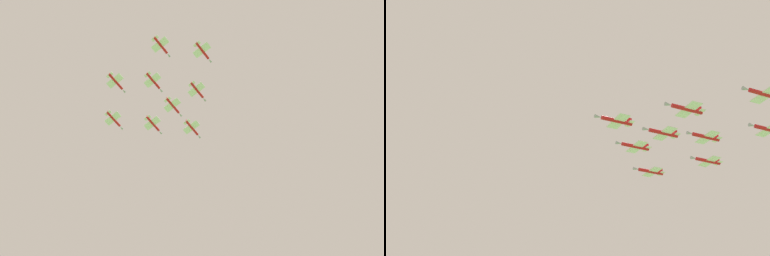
% 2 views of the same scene
% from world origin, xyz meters
% --- Properties ---
extents(jet_lead, '(9.26, 12.09, 2.53)m').
position_xyz_m(jet_lead, '(-10.10, -13.76, 205.61)').
color(jet_lead, red).
extents(jet_port_inner, '(9.26, 12.09, 2.53)m').
position_xyz_m(jet_port_inner, '(8.10, -5.16, 205.12)').
color(jet_port_inner, red).
extents(jet_starboard_inner, '(9.26, 12.09, 2.53)m').
position_xyz_m(jet_starboard_inner, '(-18.70, 4.44, 206.76)').
color(jet_starboard_inner, red).
extents(jet_port_outer, '(9.26, 12.09, 2.53)m').
position_xyz_m(jet_port_outer, '(-4.82, 0.98, 204.99)').
color(jet_port_outer, red).
extents(jet_starboard_outer, '(9.26, 12.09, 2.53)m').
position_xyz_m(jet_starboard_outer, '(26.31, 3.44, 205.28)').
color(jet_starboard_outer, red).
extents(jet_center_rear, '(9.26, 12.09, 2.53)m').
position_xyz_m(jet_center_rear, '(-27.31, 22.64, 206.20)').
color(jet_center_rear, red).
extents(jet_port_trail, '(9.26, 12.09, 2.53)m').
position_xyz_m(jet_port_trail, '(0.46, 15.72, 206.97)').
color(jet_port_trail, red).
extents(jet_starboard_trail, '(9.26, 12.09, 2.53)m').
position_xyz_m(jet_starboard_trail, '(17.70, 21.65, 205.03)').
color(jet_starboard_trail, red).
extents(jet_tail_end, '(9.26, 12.09, 2.53)m').
position_xyz_m(jet_tail_end, '(-9.10, 31.24, 206.91)').
color(jet_tail_end, red).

